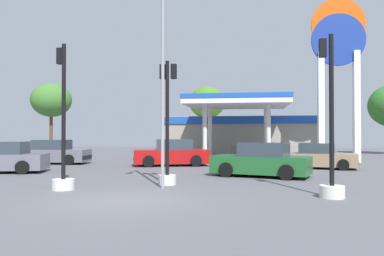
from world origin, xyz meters
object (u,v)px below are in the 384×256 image
Objects in this scene: traffic_signal_1 at (63,152)px; tree_1 at (207,103)px; traffic_signal_0 at (167,140)px; car_2 at (54,153)px; tree_0 at (51,100)px; car_1 at (172,154)px; corner_streetlamp at (162,64)px; car_4 at (1,159)px; station_pole_sign at (338,59)px; car_0 at (319,157)px; traffic_signal_2 at (331,154)px; car_3 at (261,161)px.

traffic_signal_1 is 25.66m from tree_1.
traffic_signal_0 is 3.82m from traffic_signal_1.
car_2 is 0.61× the size of tree_0.
corner_streetlamp is at bearing -80.45° from car_1.
corner_streetlamp reaches higher than car_2.
station_pole_sign is at bearing 28.23° from car_4.
corner_streetlamp is at bearing -46.47° from car_2.
corner_streetlamp reaches higher than car_4.
corner_streetlamp reaches higher than car_0.
traffic_signal_2 reaches higher than car_1.
traffic_signal_2 is at bearing -70.67° from car_3.
traffic_signal_0 is (-7.01, -7.90, 1.06)m from car_0.
traffic_signal_0 reaches higher than car_1.
car_1 is at bearing -1.98° from car_2.
corner_streetlamp is (9.49, -9.99, 3.72)m from car_2.
traffic_signal_2 is at bearing -47.61° from tree_0.
traffic_signal_2 is at bearing -2.18° from traffic_signal_1.
tree_0 is (-8.51, 20.19, 4.83)m from car_4.
car_2 is at bearing 133.53° from corner_streetlamp.
car_4 reaches higher than car_3.
car_2 is 0.60× the size of corner_streetlamp.
car_3 is (-3.36, -4.61, 0.06)m from car_0.
traffic_signal_1 is 1.02× the size of traffic_signal_2.
tree_0 reaches higher than car_4.
traffic_signal_2 reaches higher than car_2.
traffic_signal_0 is (1.59, -8.52, 0.97)m from car_1.
corner_streetlamp is at bearing -87.49° from tree_1.
tree_1 is at bearing 92.51° from corner_streetlamp.
station_pole_sign reaches higher than car_0.
car_1 reaches higher than car_3.
car_4 reaches higher than car_0.
car_3 is 5.85m from traffic_signal_2.
traffic_signal_1 is at bearing -136.63° from car_0.
car_2 is at bearing 178.02° from car_1.
car_3 is 0.98× the size of traffic_signal_0.
traffic_signal_0 reaches higher than car_4.
station_pole_sign is 12.92m from car_3.
station_pole_sign is at bearing 12.82° from car_2.
tree_1 is at bearing 103.10° from car_3.
corner_streetlamp is at bearing -122.80° from station_pole_sign.
car_1 is 9.33m from car_4.
traffic_signal_0 is 0.93× the size of traffic_signal_1.
station_pole_sign is at bearing 57.20° from corner_streetlamp.
station_pole_sign is 14.74m from tree_1.
car_1 reaches higher than car_2.
car_0 is 8.62m from car_1.
car_2 reaches higher than car_0.
traffic_signal_2 is at bearing -10.12° from corner_streetlamp.
traffic_signal_1 reaches higher than car_3.
car_4 is 0.93× the size of traffic_signal_2.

